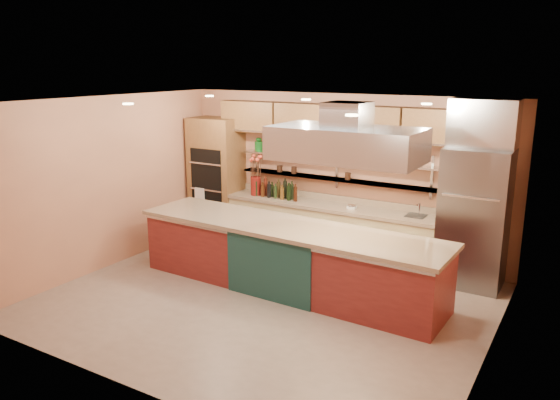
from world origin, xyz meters
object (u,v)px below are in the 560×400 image
Objects in this scene: copper_kettle at (295,150)px; green_canister at (310,151)px; island at (287,257)px; kitchen_scale at (352,206)px; flower_vase at (256,186)px; refrigerator at (474,218)px.

green_canister reaches higher than copper_kettle.
island is 2.28m from green_canister.
kitchen_scale is at bearing -10.19° from copper_kettle.
flower_vase is 1.73× the size of copper_kettle.
island is 32.90× the size of kitchen_scale.
refrigerator is 0.45× the size of island.
refrigerator is 10.54× the size of copper_kettle.
kitchen_scale is (0.35, 1.56, 0.48)m from island.
flower_vase is at bearing -157.38° from kitchen_scale.
green_canister reaches higher than flower_vase.
flower_vase is 1.87× the size of green_canister.
island is 2.29m from flower_vase.
flower_vase is 2.40× the size of kitchen_scale.
copper_kettle is at bearing 118.10° from island.
island is 13.71× the size of flower_vase.
island is at bearing -63.85° from copper_kettle.
copper_kettle is at bearing 17.68° from flower_vase.
refrigerator is at bearing -4.13° from copper_kettle.
refrigerator is 3.88m from flower_vase.
flower_vase is at bearing 179.85° from refrigerator.
green_canister is at bearing -170.87° from kitchen_scale.
refrigerator is 2.99m from green_canister.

